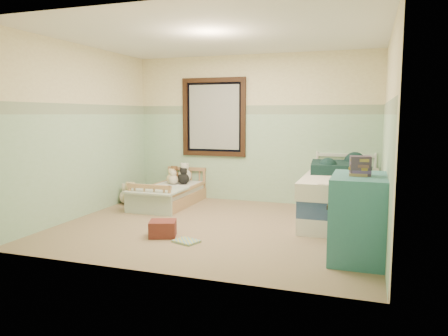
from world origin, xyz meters
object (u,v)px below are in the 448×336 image
(dresser, at_px, (358,217))
(plush_floor_tan, at_px, (131,197))
(toddler_bed_frame, at_px, (170,199))
(floor_book, at_px, (186,241))
(red_pillow, at_px, (163,229))
(plush_floor_cream, at_px, (126,197))
(twin_bed_frame, at_px, (341,213))

(dresser, bearing_deg, plush_floor_tan, 156.83)
(toddler_bed_frame, xyz_separation_m, floor_book, (1.12, -1.86, -0.08))
(red_pillow, bearing_deg, plush_floor_cream, 133.39)
(dresser, xyz_separation_m, floor_book, (-1.92, -0.08, -0.43))
(plush_floor_cream, bearing_deg, dresser, -23.05)
(toddler_bed_frame, distance_m, plush_floor_cream, 0.75)
(twin_bed_frame, height_order, red_pillow, twin_bed_frame)
(plush_floor_tan, distance_m, twin_bed_frame, 3.40)
(toddler_bed_frame, relative_size, red_pillow, 4.62)
(toddler_bed_frame, height_order, red_pillow, red_pillow)
(plush_floor_cream, relative_size, dresser, 0.27)
(toddler_bed_frame, relative_size, twin_bed_frame, 0.77)
(twin_bed_frame, distance_m, red_pillow, 2.53)
(plush_floor_cream, relative_size, twin_bed_frame, 0.12)
(plush_floor_cream, xyz_separation_m, dresser, (3.77, -1.60, 0.32))
(twin_bed_frame, bearing_deg, toddler_bed_frame, 175.62)
(red_pillow, height_order, floor_book, red_pillow)
(twin_bed_frame, height_order, floor_book, twin_bed_frame)
(toddler_bed_frame, bearing_deg, floor_book, -58.99)
(toddler_bed_frame, bearing_deg, twin_bed_frame, -4.38)
(plush_floor_cream, xyz_separation_m, twin_bed_frame, (3.50, -0.04, -0.01))
(floor_book, bearing_deg, red_pillow, -179.36)
(plush_floor_tan, height_order, floor_book, plush_floor_tan)
(plush_floor_tan, relative_size, floor_book, 0.92)
(red_pillow, bearing_deg, plush_floor_tan, 131.95)
(twin_bed_frame, relative_size, red_pillow, 6.02)
(toddler_bed_frame, distance_m, floor_book, 2.17)
(dresser, bearing_deg, red_pillow, 178.86)
(plush_floor_cream, distance_m, plush_floor_tan, 0.11)
(toddler_bed_frame, xyz_separation_m, red_pillow, (0.74, -1.73, 0.00))
(toddler_bed_frame, bearing_deg, red_pillow, -66.72)
(plush_floor_tan, height_order, twin_bed_frame, plush_floor_tan)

